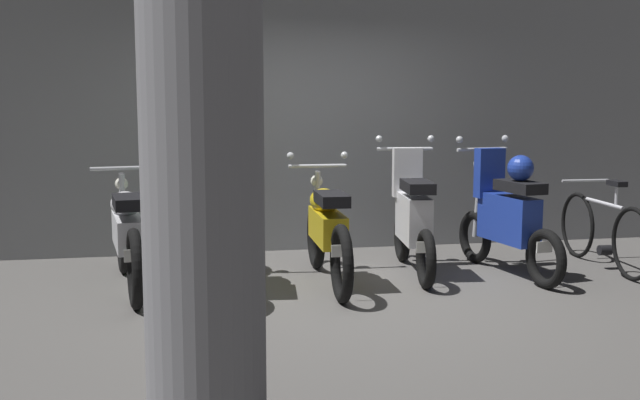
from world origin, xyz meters
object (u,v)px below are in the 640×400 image
at_px(motorbike_slot_0, 128,234).
at_px(bicycle, 603,232).
at_px(motorbike_slot_4, 507,215).
at_px(motorbike_slot_1, 230,233).
at_px(support_pillar, 202,147).
at_px(motorbike_slot_3, 413,218).
at_px(motorbike_slot_2, 327,229).

xyz_separation_m(motorbike_slot_0, bicycle, (4.52, 0.00, -0.13)).
xyz_separation_m(motorbike_slot_4, bicycle, (1.04, 0.07, -0.21)).
relative_size(motorbike_slot_1, bicycle, 1.13).
relative_size(motorbike_slot_0, motorbike_slot_4, 1.16).
relative_size(motorbike_slot_0, support_pillar, 0.67).
xyz_separation_m(motorbike_slot_0, motorbike_slot_3, (2.62, 0.14, 0.04)).
bearing_deg(bicycle, motorbike_slot_2, -177.74).
xyz_separation_m(motorbike_slot_0, support_pillar, (0.55, -3.31, 0.96)).
bearing_deg(motorbike_slot_1, motorbike_slot_2, 2.86).
distance_m(motorbike_slot_1, motorbike_slot_4, 2.61).
bearing_deg(motorbike_slot_1, motorbike_slot_4, 1.91).
height_order(motorbike_slot_3, motorbike_slot_4, same).
distance_m(motorbike_slot_0, motorbike_slot_4, 3.48).
height_order(motorbike_slot_1, bicycle, motorbike_slot_1).
xyz_separation_m(motorbike_slot_1, motorbike_slot_4, (2.60, 0.09, 0.08)).
height_order(bicycle, support_pillar, support_pillar).
bearing_deg(support_pillar, motorbike_slot_4, 47.87).
xyz_separation_m(motorbike_slot_1, motorbike_slot_3, (1.74, 0.29, 0.04)).
xyz_separation_m(motorbike_slot_2, motorbike_slot_4, (1.74, 0.04, 0.08)).
height_order(motorbike_slot_2, bicycle, motorbike_slot_2).
bearing_deg(motorbike_slot_0, motorbike_slot_4, -1.03).
bearing_deg(motorbike_slot_4, motorbike_slot_3, 166.71).
distance_m(motorbike_slot_0, motorbike_slot_1, 0.89).
bearing_deg(motorbike_slot_2, motorbike_slot_3, 15.77).
bearing_deg(motorbike_slot_4, support_pillar, -132.13).
relative_size(motorbike_slot_2, motorbike_slot_3, 1.16).
bearing_deg(motorbike_slot_2, support_pillar, -110.53).
bearing_deg(support_pillar, motorbike_slot_0, 99.36).
relative_size(motorbike_slot_0, motorbike_slot_2, 1.00).
bearing_deg(motorbike_slot_3, motorbike_slot_1, -170.54).
bearing_deg(motorbike_slot_2, motorbike_slot_1, -177.14).
relative_size(motorbike_slot_2, motorbike_slot_4, 1.17).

